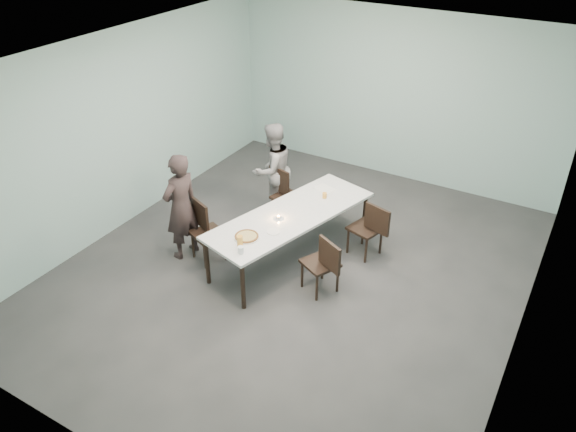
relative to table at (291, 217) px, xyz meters
The scene contains 16 objects.
ground 0.76m from the table, 48.00° to the right, with size 7.00×7.00×0.00m, color #333335.
room_shell 1.37m from the table, 48.00° to the right, with size 6.02×7.02×3.01m.
table is the anchor object (origin of this frame).
chair_near_left 1.25m from the table, 151.93° to the right, with size 0.65×0.55×0.87m.
chair_far_left 1.11m from the table, 125.59° to the left, with size 0.65×0.52×0.87m.
chair_near_right 0.93m from the table, 31.39° to the right, with size 0.65×0.56×0.87m.
chair_far_right 1.16m from the table, 33.32° to the left, with size 0.65×0.52×0.87m.
diner_near 1.56m from the table, 153.62° to the right, with size 0.59×0.39×1.61m, color black.
diner_far 1.38m from the table, 132.34° to the left, with size 0.75×0.58×1.54m, color gray.
pizza 0.84m from the table, 103.76° to the right, with size 0.34×0.34×0.04m.
side_plate 0.52m from the table, 86.53° to the right, with size 0.18×0.18×0.01m, color white.
beer_glass 1.04m from the table, 99.05° to the right, with size 0.08×0.08×0.15m, color gold.
water_tumbler 1.14m from the table, 93.46° to the right, with size 0.08×0.08×0.09m, color silver.
tealight 0.23m from the table, 112.30° to the right, with size 0.06×0.06×0.05m.
amber_tumbler 0.68m from the table, 72.76° to the left, with size 0.07×0.07×0.08m, color gold.
menu 0.89m from the table, 84.68° to the left, with size 0.30×0.22×0.01m, color silver.
Camera 1 is at (3.15, -5.60, 4.82)m, focal length 35.00 mm.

